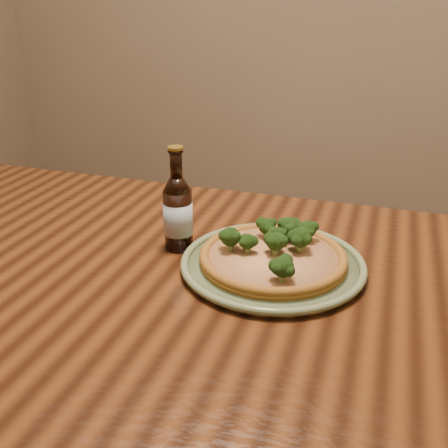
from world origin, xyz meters
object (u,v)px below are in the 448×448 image
(plate, at_px, (273,264))
(table, at_px, (201,326))
(pizza, at_px, (273,255))
(beer_bottle, at_px, (178,212))

(plate, bearing_deg, table, -142.62)
(pizza, bearing_deg, table, -141.91)
(table, relative_size, beer_bottle, 7.83)
(plate, relative_size, beer_bottle, 1.64)
(plate, distance_m, pizza, 0.02)
(plate, relative_size, pizza, 1.26)
(pizza, bearing_deg, plate, -95.06)
(pizza, height_order, beer_bottle, beer_bottle)
(plate, height_order, beer_bottle, beer_bottle)
(table, bearing_deg, plate, 37.38)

